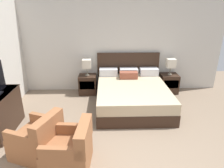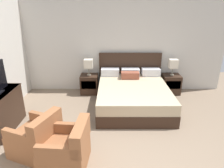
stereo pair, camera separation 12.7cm
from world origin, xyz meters
name	(u,v)px [view 1 (the left image)]	position (x,y,z in m)	size (l,w,h in m)	color
wall_back	(113,46)	(0.00, 3.42, 1.33)	(6.30, 0.06, 2.65)	beige
bed	(132,94)	(0.45, 2.35, 0.30)	(1.79, 2.13, 1.14)	#332116
nightstand_left	(88,84)	(-0.73, 3.10, 0.27)	(0.49, 0.45, 0.54)	#332116
nightstand_right	(169,83)	(1.63, 3.10, 0.27)	(0.49, 0.45, 0.54)	#332116
table_lamp_left	(87,64)	(-0.73, 3.10, 0.88)	(0.24, 0.24, 0.46)	gray
table_lamp_right	(171,63)	(1.63, 3.10, 0.88)	(0.24, 0.24, 0.46)	gray
dresser	(0,113)	(-2.29, 1.23, 0.41)	(0.46, 1.11, 0.80)	#332116
armchair_by_window	(38,140)	(-1.35, 0.53, 0.28)	(0.89, 0.88, 0.76)	#935B38
armchair_companion	(70,151)	(-0.77, 0.23, 0.28)	(0.74, 0.73, 0.76)	#935B38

